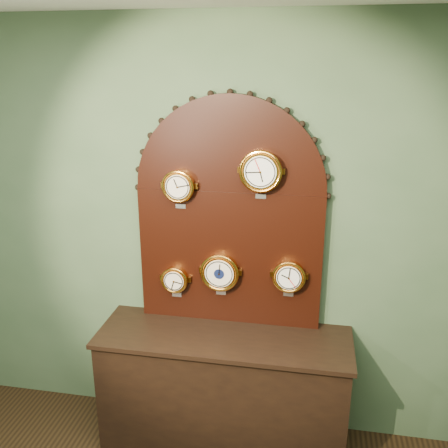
% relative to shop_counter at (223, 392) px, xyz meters
% --- Properties ---
extents(wall_back, '(4.00, 0.00, 4.00)m').
position_rel_shop_counter_xyz_m(wall_back, '(0.00, 0.27, 1.00)').
color(wall_back, '#425B3E').
rests_on(wall_back, ground).
extents(shop_counter, '(1.60, 0.50, 0.80)m').
position_rel_shop_counter_xyz_m(shop_counter, '(0.00, 0.00, 0.00)').
color(shop_counter, black).
rests_on(shop_counter, ground_plane).
extents(display_board, '(1.26, 0.06, 1.53)m').
position_rel_shop_counter_xyz_m(display_board, '(0.00, 0.22, 1.23)').
color(display_board, black).
rests_on(display_board, shop_counter).
extents(roman_clock, '(0.21, 0.08, 0.26)m').
position_rel_shop_counter_xyz_m(roman_clock, '(-0.31, 0.15, 1.37)').
color(roman_clock, orange).
rests_on(roman_clock, display_board).
extents(arabic_clock, '(0.26, 0.08, 0.31)m').
position_rel_shop_counter_xyz_m(arabic_clock, '(0.20, 0.15, 1.48)').
color(arabic_clock, orange).
rests_on(arabic_clock, display_board).
extents(hygrometer, '(0.18, 0.08, 0.23)m').
position_rel_shop_counter_xyz_m(hygrometer, '(-0.36, 0.15, 0.73)').
color(hygrometer, orange).
rests_on(hygrometer, display_board).
extents(barometer, '(0.26, 0.08, 0.31)m').
position_rel_shop_counter_xyz_m(barometer, '(-0.05, 0.15, 0.80)').
color(barometer, orange).
rests_on(barometer, display_board).
extents(tide_clock, '(0.21, 0.08, 0.26)m').
position_rel_shop_counter_xyz_m(tide_clock, '(0.40, 0.15, 0.81)').
color(tide_clock, orange).
rests_on(tide_clock, display_board).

